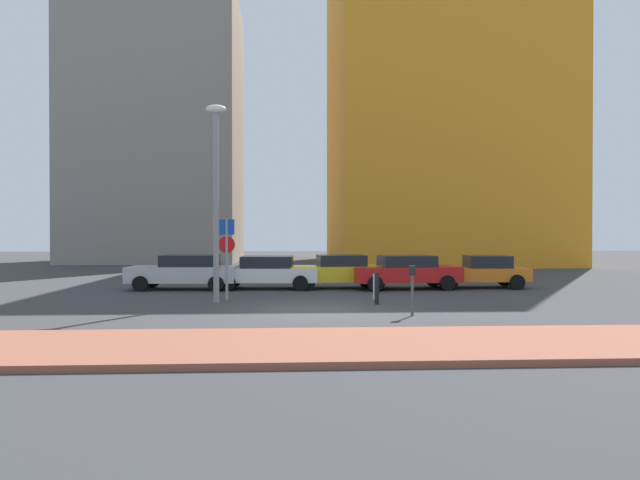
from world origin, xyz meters
TOP-DOWN VIEW (x-y plane):
  - ground_plane at (0.00, 0.00)m, footprint 120.00×120.00m
  - sidewalk_brick at (0.00, -6.22)m, footprint 40.00×3.74m
  - parked_car_silver at (-5.15, 6.87)m, footprint 4.63×2.18m
  - parked_car_white at (-1.69, 6.92)m, footprint 4.50×2.24m
  - parked_car_yellow at (1.48, 7.03)m, footprint 4.49×2.22m
  - parked_car_red at (4.27, 6.51)m, footprint 4.64×2.34m
  - parked_car_orange at (7.65, 6.88)m, footprint 4.26×2.19m
  - parking_sign_post at (-2.96, 2.83)m, footprint 0.60×0.11m
  - parking_meter at (2.81, -1.58)m, footprint 0.18×0.14m
  - street_lamp at (-3.23, 1.98)m, footprint 0.70×0.36m
  - traffic_bollard_near at (2.21, 1.22)m, footprint 0.15×0.15m
  - traffic_bollard_mid at (2.38, 2.73)m, footprint 0.16×0.16m
  - building_colorful_midrise at (11.50, 29.35)m, footprint 16.91×17.86m
  - building_under_construction at (-11.72, 32.38)m, footprint 13.51×12.05m

SIDE VIEW (x-z plane):
  - ground_plane at x=0.00m, z-range 0.00..0.00m
  - sidewalk_brick at x=0.00m, z-range 0.00..0.14m
  - traffic_bollard_mid at x=2.38m, z-range 0.00..0.93m
  - traffic_bollard_near at x=2.21m, z-range 0.00..1.07m
  - parked_car_orange at x=7.65m, z-range 0.02..1.43m
  - parked_car_white at x=-1.69m, z-range 0.04..1.45m
  - parked_car_yellow at x=1.48m, z-range 0.03..1.48m
  - parked_car_red at x=4.27m, z-range 0.04..1.48m
  - parked_car_silver at x=-5.15m, z-range 0.04..1.51m
  - parking_meter at x=2.81m, z-range 0.21..1.66m
  - parking_sign_post at x=-2.96m, z-range 0.38..3.29m
  - street_lamp at x=-3.23m, z-range 0.62..7.41m
  - building_under_construction at x=-11.72m, z-range 0.00..22.25m
  - building_colorful_midrise at x=11.50m, z-range 0.00..25.52m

